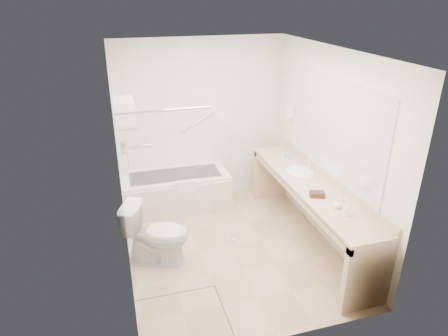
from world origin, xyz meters
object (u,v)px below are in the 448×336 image
object	(u,v)px
amenity_basket	(317,194)
vanity_counter	(310,198)
toilet	(157,234)
water_bottle_left	(289,164)
bathtub	(176,191)

from	to	relation	value
amenity_basket	vanity_counter	bearing A→B (deg)	73.47
toilet	water_bottle_left	bearing A→B (deg)	-55.55
vanity_counter	water_bottle_left	bearing A→B (deg)	99.51
vanity_counter	water_bottle_left	size ratio (longest dim) A/B	15.09
vanity_counter	amenity_basket	world-z (taller)	vanity_counter
bathtub	water_bottle_left	distance (m)	1.82
amenity_basket	water_bottle_left	bearing A→B (deg)	88.96
vanity_counter	water_bottle_left	xyz separation A→B (m)	(-0.08, 0.50, 0.29)
toilet	water_bottle_left	distance (m)	2.01
vanity_counter	amenity_basket	bearing A→B (deg)	-106.53
vanity_counter	toilet	bearing A→B (deg)	176.93
amenity_basket	water_bottle_left	distance (m)	0.83
toilet	vanity_counter	bearing A→B (deg)	-70.26
toilet	bathtub	bearing A→B (deg)	3.46
bathtub	water_bottle_left	bearing A→B (deg)	-31.81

